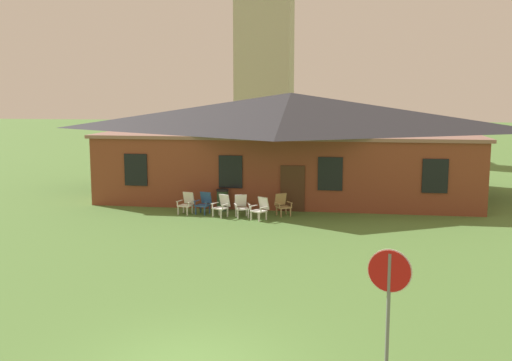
{
  "coord_description": "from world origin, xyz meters",
  "views": [
    {
      "loc": [
        2.97,
        -10.62,
        5.38
      ],
      "look_at": [
        -0.1,
        9.35,
        2.35
      ],
      "focal_mm": 41.63,
      "sensor_mm": 36.0,
      "label": 1
    }
  ],
  "objects": [
    {
      "name": "lawn_chair_near_door",
      "position": [
        -3.27,
        14.67,
        0.5
      ],
      "size": [
        0.74,
        0.79,
        0.96
      ],
      "color": "#2D5693",
      "rests_on": "ground"
    },
    {
      "name": "lawn_chair_middle",
      "position": [
        -1.49,
        14.24,
        0.5
      ],
      "size": [
        0.78,
        0.82,
        0.96
      ],
      "color": "white",
      "rests_on": "ground"
    },
    {
      "name": "brick_building",
      "position": [
        0.0,
        20.77,
        2.71
      ],
      "size": [
        18.82,
        10.4,
        5.33
      ],
      "color": "brown",
      "rests_on": "ground"
    },
    {
      "name": "stop_sign",
      "position": [
        3.77,
        -0.16,
        1.86
      ],
      "size": [
        0.78,
        0.25,
        2.61
      ],
      "color": "slate",
      "rests_on": "ground"
    },
    {
      "name": "lawn_chair_far_side",
      "position": [
        0.23,
        14.81,
        0.5
      ],
      "size": [
        0.84,
        0.87,
        0.96
      ],
      "color": "tan",
      "rests_on": "ground"
    },
    {
      "name": "dome_tower",
      "position": [
        -4.41,
        42.53,
        9.53
      ],
      "size": [
        5.18,
        5.18,
        20.71
      ],
      "color": "#BCB29E",
      "rests_on": "ground"
    },
    {
      "name": "trash_bin",
      "position": [
        -2.59,
        15.47,
        0.5
      ],
      "size": [
        0.56,
        0.56,
        0.98
      ],
      "color": "#335638",
      "rests_on": "ground"
    },
    {
      "name": "lawn_chair_by_porch",
      "position": [
        -4.02,
        14.53,
        0.5
      ],
      "size": [
        0.74,
        0.79,
        0.96
      ],
      "color": "silver",
      "rests_on": "ground"
    },
    {
      "name": "lawn_chair_right_end",
      "position": [
        -0.59,
        13.79,
        0.5
      ],
      "size": [
        0.85,
        0.87,
        0.96
      ],
      "color": "silver",
      "rests_on": "ground"
    },
    {
      "name": "lawn_chair_left_end",
      "position": [
        -2.34,
        14.17,
        0.5
      ],
      "size": [
        0.82,
        0.85,
        0.96
      ],
      "color": "white",
      "rests_on": "ground"
    }
  ]
}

